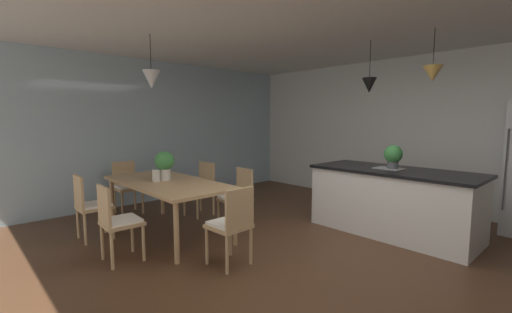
% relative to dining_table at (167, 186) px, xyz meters
% --- Properties ---
extents(ground_plane, '(10.00, 8.40, 0.04)m').
position_rel_dining_table_xyz_m(ground_plane, '(2.11, 0.74, -0.70)').
color(ground_plane, '#4C301E').
extents(ceiling_slab, '(10.00, 8.40, 0.12)m').
position_rel_dining_table_xyz_m(ceiling_slab, '(2.11, 0.74, 2.08)').
color(ceiling_slab, silver).
extents(wall_back_kitchen, '(10.00, 0.12, 2.70)m').
position_rel_dining_table_xyz_m(wall_back_kitchen, '(2.11, 4.00, 0.67)').
color(wall_back_kitchen, silver).
rests_on(wall_back_kitchen, ground_plane).
extents(window_wall_left_glazing, '(0.06, 8.40, 2.70)m').
position_rel_dining_table_xyz_m(window_wall_left_glazing, '(-1.95, 0.74, 0.67)').
color(window_wall_left_glazing, '#9EB7C6').
rests_on(window_wall_left_glazing, ground_plane).
extents(dining_table, '(2.09, 0.98, 0.74)m').
position_rel_dining_table_xyz_m(dining_table, '(0.00, 0.00, 0.00)').
color(dining_table, tan).
rests_on(dining_table, ground_plane).
extents(chair_window_end, '(0.41, 0.41, 0.87)m').
position_rel_dining_table_xyz_m(chair_window_end, '(-1.41, 0.00, -0.20)').
color(chair_window_end, tan).
rests_on(chair_window_end, ground_plane).
extents(chair_far_right, '(0.43, 0.43, 0.87)m').
position_rel_dining_table_xyz_m(chair_far_right, '(0.47, 0.86, -0.20)').
color(chair_far_right, tan).
rests_on(chair_far_right, ground_plane).
extents(chair_near_right, '(0.42, 0.42, 0.87)m').
position_rel_dining_table_xyz_m(chair_near_right, '(0.47, -0.86, -0.20)').
color(chair_near_right, tan).
rests_on(chair_near_right, ground_plane).
extents(chair_far_left, '(0.44, 0.44, 0.87)m').
position_rel_dining_table_xyz_m(chair_far_left, '(-0.47, 0.86, -0.20)').
color(chair_far_left, tan).
rests_on(chair_far_left, ground_plane).
extents(chair_kitchen_end, '(0.42, 0.42, 0.87)m').
position_rel_dining_table_xyz_m(chair_kitchen_end, '(1.41, 0.00, -0.20)').
color(chair_kitchen_end, tan).
rests_on(chair_kitchen_end, ground_plane).
extents(chair_near_left, '(0.41, 0.41, 0.87)m').
position_rel_dining_table_xyz_m(chair_near_left, '(-0.47, -0.86, -0.20)').
color(chair_near_left, tan).
rests_on(chair_near_left, ground_plane).
extents(kitchen_island, '(2.17, 0.96, 0.91)m').
position_rel_dining_table_xyz_m(kitchen_island, '(2.12, 2.31, -0.22)').
color(kitchen_island, silver).
rests_on(kitchen_island, ground_plane).
extents(pendant_over_table, '(0.23, 0.23, 0.71)m').
position_rel_dining_table_xyz_m(pendant_over_table, '(-0.12, -0.12, 1.43)').
color(pendant_over_table, black).
extents(pendant_over_island_main, '(0.21, 0.21, 0.74)m').
position_rel_dining_table_xyz_m(pendant_over_island_main, '(1.69, 2.31, 1.39)').
color(pendant_over_island_main, black).
extents(pendant_over_island_aux, '(0.23, 0.23, 0.65)m').
position_rel_dining_table_xyz_m(pendant_over_island_aux, '(2.54, 2.31, 1.47)').
color(pendant_over_island_aux, black).
extents(potted_plant_on_island, '(0.25, 0.25, 0.33)m').
position_rel_dining_table_xyz_m(potted_plant_on_island, '(2.09, 2.31, 0.41)').
color(potted_plant_on_island, '#4C4C51').
rests_on(potted_plant_on_island, kitchen_island).
extents(potted_plant_on_table, '(0.27, 0.27, 0.41)m').
position_rel_dining_table_xyz_m(potted_plant_on_table, '(-0.10, 0.02, 0.30)').
color(potted_plant_on_table, beige).
rests_on(potted_plant_on_table, dining_table).
extents(vase_on_dining_table, '(0.11, 0.11, 0.16)m').
position_rel_dining_table_xyz_m(vase_on_dining_table, '(-0.09, -0.12, 0.14)').
color(vase_on_dining_table, silver).
rests_on(vase_on_dining_table, dining_table).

